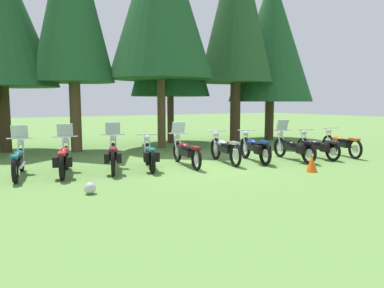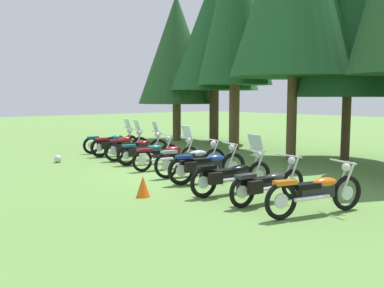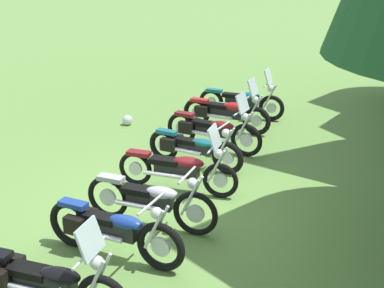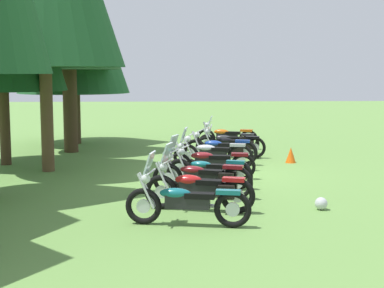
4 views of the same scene
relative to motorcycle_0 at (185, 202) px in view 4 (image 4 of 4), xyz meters
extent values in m
plane|color=#608C42|center=(5.31, -1.00, -0.45)|extent=(80.00, 80.00, 0.00)
torus|color=black|center=(0.15, 0.77, -0.11)|extent=(0.24, 0.68, 0.68)
cylinder|color=silver|center=(0.15, 0.77, -0.11)|extent=(0.10, 0.26, 0.26)
torus|color=black|center=(-0.18, -0.84, -0.11)|extent=(0.24, 0.68, 0.68)
cylinder|color=silver|center=(-0.18, -0.84, -0.11)|extent=(0.10, 0.26, 0.26)
cube|color=black|center=(-0.01, -0.04, 0.00)|extent=(0.34, 0.83, 0.25)
ellipsoid|color=#14606B|center=(0.03, 0.18, 0.15)|extent=(0.34, 0.61, 0.19)
cube|color=black|center=(-0.06, -0.26, 0.12)|extent=(0.31, 0.57, 0.10)
cube|color=#14606B|center=(-0.16, -0.76, 0.20)|extent=(0.25, 0.46, 0.08)
cylinder|color=silver|center=(0.08, 0.72, 0.18)|extent=(0.11, 0.34, 0.65)
cylinder|color=silver|center=(0.21, 0.69, 0.18)|extent=(0.11, 0.34, 0.65)
cylinder|color=silver|center=(0.13, 0.63, 0.52)|extent=(0.67, 0.17, 0.04)
sphere|color=silver|center=(0.14, 0.72, 0.40)|extent=(0.20, 0.20, 0.17)
cylinder|color=silver|center=(0.06, -0.24, -0.09)|extent=(0.24, 0.81, 0.08)
cube|color=silver|center=(0.13, 0.65, 0.70)|extent=(0.46, 0.24, 0.39)
torus|color=black|center=(1.33, 0.44, -0.10)|extent=(0.31, 0.71, 0.71)
cylinder|color=silver|center=(1.33, 0.44, -0.10)|extent=(0.12, 0.27, 0.26)
torus|color=black|center=(0.89, -1.07, -0.10)|extent=(0.31, 0.71, 0.71)
cylinder|color=silver|center=(0.89, -1.07, -0.10)|extent=(0.12, 0.27, 0.26)
cube|color=black|center=(1.11, -0.31, 0.02)|extent=(0.42, 0.81, 0.26)
ellipsoid|color=#B21919|center=(1.17, -0.10, 0.18)|extent=(0.41, 0.60, 0.20)
cube|color=black|center=(1.05, -0.52, 0.15)|extent=(0.38, 0.57, 0.10)
cube|color=#B21919|center=(0.91, -0.99, 0.23)|extent=(0.31, 0.48, 0.08)
cylinder|color=silver|center=(1.23, 0.41, 0.20)|extent=(0.14, 0.33, 0.65)
cylinder|color=silver|center=(1.38, 0.36, 0.20)|extent=(0.14, 0.33, 0.65)
cylinder|color=silver|center=(1.29, 0.31, 0.54)|extent=(0.68, 0.23, 0.04)
sphere|color=silver|center=(1.31, 0.39, 0.42)|extent=(0.21, 0.21, 0.17)
cylinder|color=silver|center=(1.18, -0.51, -0.08)|extent=(0.29, 0.77, 0.08)
cube|color=silver|center=(1.29, 0.33, 0.72)|extent=(0.46, 0.27, 0.39)
cube|color=black|center=(0.78, -0.83, 0.00)|extent=(0.22, 0.35, 0.26)
cube|color=black|center=(1.10, -0.92, 0.00)|extent=(0.22, 0.35, 0.26)
torus|color=black|center=(2.71, 0.30, -0.09)|extent=(0.34, 0.72, 0.73)
cylinder|color=silver|center=(2.71, 0.30, -0.09)|extent=(0.14, 0.29, 0.28)
torus|color=black|center=(2.17, -1.21, -0.09)|extent=(0.34, 0.72, 0.73)
cylinder|color=silver|center=(2.17, -1.21, -0.09)|extent=(0.14, 0.29, 0.28)
cube|color=black|center=(2.44, -0.46, 0.02)|extent=(0.46, 0.82, 0.23)
ellipsoid|color=maroon|center=(2.52, -0.25, 0.15)|extent=(0.43, 0.62, 0.18)
cube|color=black|center=(2.37, -0.66, 0.12)|extent=(0.40, 0.58, 0.10)
cube|color=maroon|center=(2.20, -1.14, 0.26)|extent=(0.33, 0.48, 0.08)
cylinder|color=silver|center=(2.62, 0.27, 0.21)|extent=(0.15, 0.33, 0.65)
cylinder|color=silver|center=(2.76, 0.21, 0.21)|extent=(0.15, 0.33, 0.65)
cylinder|color=silver|center=(2.66, 0.16, 0.55)|extent=(0.70, 0.28, 0.04)
sphere|color=silver|center=(2.70, 0.25, 0.43)|extent=(0.22, 0.22, 0.17)
cylinder|color=silver|center=(2.50, -0.67, -0.07)|extent=(0.34, 0.77, 0.08)
cube|color=silver|center=(2.67, 0.18, 0.73)|extent=(0.47, 0.29, 0.39)
cube|color=black|center=(2.09, -0.97, 0.01)|extent=(0.24, 0.35, 0.26)
cube|color=black|center=(2.39, -1.08, 0.01)|extent=(0.24, 0.35, 0.26)
torus|color=black|center=(3.72, 0.00, -0.11)|extent=(0.33, 0.68, 0.68)
cylinder|color=silver|center=(3.72, 0.00, -0.11)|extent=(0.13, 0.26, 0.25)
torus|color=black|center=(3.24, -1.40, -0.11)|extent=(0.33, 0.68, 0.68)
cylinder|color=silver|center=(3.24, -1.40, -0.11)|extent=(0.13, 0.26, 0.25)
cube|color=black|center=(3.48, -0.70, -0.02)|extent=(0.41, 0.75, 0.21)
ellipsoid|color=#14606B|center=(3.54, -0.51, 0.11)|extent=(0.39, 0.57, 0.16)
cube|color=black|center=(3.41, -0.89, 0.08)|extent=(0.37, 0.53, 0.10)
cube|color=#14606B|center=(3.26, -1.32, 0.20)|extent=(0.31, 0.47, 0.08)
cylinder|color=silver|center=(3.63, -0.03, 0.19)|extent=(0.15, 0.33, 0.65)
cylinder|color=silver|center=(3.76, -0.08, 0.19)|extent=(0.15, 0.33, 0.65)
cylinder|color=silver|center=(3.67, -0.13, 0.52)|extent=(0.61, 0.24, 0.04)
sphere|color=silver|center=(3.70, -0.05, 0.40)|extent=(0.22, 0.22, 0.17)
cylinder|color=silver|center=(3.53, -0.89, -0.09)|extent=(0.31, 0.72, 0.08)
cube|color=black|center=(3.16, -1.16, -0.01)|extent=(0.24, 0.35, 0.26)
cube|color=black|center=(3.44, -1.26, -0.01)|extent=(0.24, 0.35, 0.26)
torus|color=black|center=(4.79, -0.02, -0.12)|extent=(0.20, 0.68, 0.67)
cylinder|color=silver|center=(4.79, -0.02, -0.12)|extent=(0.09, 0.27, 0.26)
torus|color=black|center=(4.51, -1.67, -0.12)|extent=(0.20, 0.68, 0.67)
cylinder|color=silver|center=(4.51, -1.67, -0.12)|extent=(0.09, 0.27, 0.26)
cube|color=black|center=(4.65, -0.85, 0.00)|extent=(0.36, 0.85, 0.26)
ellipsoid|color=maroon|center=(4.69, -0.62, 0.15)|extent=(0.37, 0.63, 0.20)
cube|color=black|center=(4.61, -1.07, 0.12)|extent=(0.35, 0.59, 0.10)
cube|color=maroon|center=(4.52, -1.59, 0.20)|extent=(0.28, 0.47, 0.08)
cylinder|color=silver|center=(4.70, -0.07, 0.18)|extent=(0.10, 0.34, 0.65)
cylinder|color=silver|center=(4.86, -0.10, 0.18)|extent=(0.10, 0.34, 0.65)
cylinder|color=silver|center=(4.77, -0.16, 0.52)|extent=(0.68, 0.15, 0.04)
sphere|color=silver|center=(4.78, -0.07, 0.40)|extent=(0.20, 0.20, 0.17)
cylinder|color=silver|center=(4.76, -1.05, -0.10)|extent=(0.22, 0.83, 0.08)
cube|color=silver|center=(4.77, -0.14, 0.70)|extent=(0.46, 0.22, 0.39)
torus|color=black|center=(6.17, -0.26, -0.08)|extent=(0.25, 0.75, 0.75)
cylinder|color=silver|center=(6.17, -0.26, -0.08)|extent=(0.11, 0.30, 0.30)
torus|color=black|center=(5.84, -1.79, -0.08)|extent=(0.25, 0.75, 0.75)
cylinder|color=silver|center=(5.84, -1.79, -0.08)|extent=(0.11, 0.30, 0.30)
cube|color=black|center=(6.00, -1.02, 0.03)|extent=(0.37, 0.80, 0.25)
ellipsoid|color=#9EA0A8|center=(6.05, -0.81, 0.18)|extent=(0.37, 0.59, 0.19)
cube|color=black|center=(5.96, -1.23, 0.15)|extent=(0.35, 0.55, 0.10)
cube|color=#9EA0A8|center=(5.86, -1.71, 0.28)|extent=(0.28, 0.47, 0.08)
cylinder|color=silver|center=(6.08, -0.30, 0.22)|extent=(0.11, 0.34, 0.65)
cylinder|color=silver|center=(6.23, -0.33, 0.22)|extent=(0.11, 0.34, 0.65)
cylinder|color=silver|center=(6.14, -0.40, 0.56)|extent=(0.67, 0.18, 0.04)
sphere|color=silver|center=(6.16, -0.31, 0.44)|extent=(0.20, 0.20, 0.17)
cylinder|color=silver|center=(6.10, -1.22, -0.06)|extent=(0.24, 0.77, 0.08)
torus|color=black|center=(7.21, -0.58, -0.08)|extent=(0.31, 0.75, 0.75)
cylinder|color=silver|center=(7.21, -0.58, -0.08)|extent=(0.13, 0.29, 0.29)
torus|color=black|center=(6.80, -2.06, -0.08)|extent=(0.31, 0.75, 0.75)
cylinder|color=silver|center=(6.80, -2.06, -0.08)|extent=(0.13, 0.29, 0.29)
cube|color=black|center=(7.00, -1.32, 0.03)|extent=(0.40, 0.78, 0.24)
ellipsoid|color=navy|center=(7.06, -1.12, 0.18)|extent=(0.39, 0.59, 0.19)
cube|color=black|center=(6.95, -1.53, 0.15)|extent=(0.36, 0.55, 0.10)
cube|color=navy|center=(6.82, -1.98, 0.27)|extent=(0.30, 0.47, 0.08)
cylinder|color=silver|center=(7.12, -0.62, 0.22)|extent=(0.13, 0.34, 0.65)
cylinder|color=silver|center=(7.27, -0.66, 0.22)|extent=(0.13, 0.34, 0.65)
cylinder|color=silver|center=(7.17, -0.72, 0.56)|extent=(0.68, 0.22, 0.04)
sphere|color=silver|center=(7.20, -0.63, 0.44)|extent=(0.21, 0.21, 0.17)
cylinder|color=silver|center=(7.08, -1.52, -0.06)|extent=(0.28, 0.75, 0.08)
cube|color=black|center=(6.70, -1.83, 0.02)|extent=(0.22, 0.35, 0.26)
cube|color=black|center=(7.00, -1.91, 0.02)|extent=(0.22, 0.35, 0.26)
torus|color=black|center=(8.45, -1.01, -0.10)|extent=(0.22, 0.71, 0.70)
cylinder|color=silver|center=(8.45, -1.01, -0.10)|extent=(0.10, 0.27, 0.27)
torus|color=black|center=(8.18, -2.58, -0.10)|extent=(0.22, 0.71, 0.70)
cylinder|color=silver|center=(8.18, -2.58, -0.10)|extent=(0.10, 0.27, 0.27)
cube|color=black|center=(8.32, -1.79, -0.01)|extent=(0.35, 0.81, 0.21)
ellipsoid|color=black|center=(8.35, -1.58, 0.12)|extent=(0.37, 0.60, 0.16)
cube|color=black|center=(8.28, -2.01, 0.09)|extent=(0.34, 0.56, 0.10)
cube|color=black|center=(8.19, -2.50, 0.23)|extent=(0.27, 0.47, 0.08)
cylinder|color=silver|center=(8.36, -1.05, 0.20)|extent=(0.10, 0.34, 0.65)
cylinder|color=silver|center=(8.52, -1.08, 0.20)|extent=(0.10, 0.34, 0.65)
cylinder|color=silver|center=(8.43, -1.15, 0.53)|extent=(0.75, 0.16, 0.04)
sphere|color=silver|center=(8.45, -1.06, 0.41)|extent=(0.20, 0.20, 0.17)
cylinder|color=silver|center=(8.42, -1.99, -0.08)|extent=(0.21, 0.79, 0.08)
cube|color=silver|center=(8.43, -1.13, 0.71)|extent=(0.46, 0.23, 0.39)
cube|color=black|center=(8.04, -2.35, 0.00)|extent=(0.19, 0.34, 0.26)
cube|color=black|center=(8.39, -2.41, 0.00)|extent=(0.19, 0.34, 0.26)
torus|color=black|center=(9.51, -1.12, -0.12)|extent=(0.17, 0.67, 0.66)
cylinder|color=silver|center=(9.51, -1.12, -0.12)|extent=(0.08, 0.26, 0.26)
torus|color=black|center=(9.34, -2.58, -0.12)|extent=(0.17, 0.67, 0.66)
cylinder|color=silver|center=(9.34, -2.58, -0.12)|extent=(0.08, 0.26, 0.26)
cube|color=black|center=(9.42, -1.85, -0.03)|extent=(0.30, 0.75, 0.20)
ellipsoid|color=#2D2D33|center=(9.45, -1.65, 0.09)|extent=(0.32, 0.55, 0.16)
cube|color=black|center=(9.40, -2.05, 0.06)|extent=(0.30, 0.51, 0.10)
cube|color=#2D2D33|center=(9.35, -2.50, 0.19)|extent=(0.24, 0.46, 0.08)
cylinder|color=silver|center=(9.43, -1.17, 0.18)|extent=(0.08, 0.34, 0.65)
cylinder|color=silver|center=(9.58, -1.19, 0.18)|extent=(0.08, 0.34, 0.65)
cylinder|color=silver|center=(9.49, -1.26, 0.51)|extent=(0.74, 0.12, 0.04)
sphere|color=silver|center=(9.50, -1.17, 0.39)|extent=(0.19, 0.19, 0.17)
cylinder|color=silver|center=(9.53, -2.03, -0.10)|extent=(0.17, 0.73, 0.08)
cube|color=black|center=(9.19, -2.37, -0.02)|extent=(0.18, 0.33, 0.26)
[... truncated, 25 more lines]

